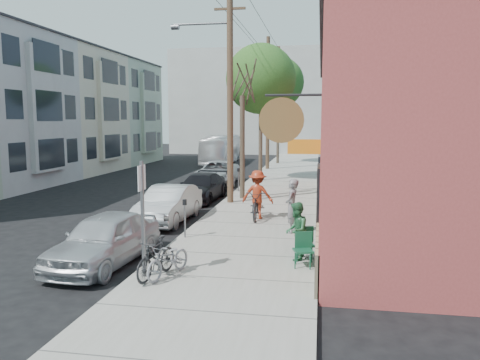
% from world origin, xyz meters
% --- Properties ---
extents(ground, '(120.00, 120.00, 0.00)m').
position_xyz_m(ground, '(0.00, 0.00, 0.00)').
color(ground, black).
extents(sidewalk, '(4.50, 58.00, 0.15)m').
position_xyz_m(sidewalk, '(4.25, 11.00, 0.07)').
color(sidewalk, gray).
rests_on(sidewalk, ground).
extents(cafe_building, '(6.60, 20.20, 6.61)m').
position_xyz_m(cafe_building, '(8.99, 4.99, 3.30)').
color(cafe_building, '#983A38').
rests_on(cafe_building, ground).
extents(apartment_row, '(6.30, 32.00, 9.00)m').
position_xyz_m(apartment_row, '(-11.85, 14.00, 4.50)').
color(apartment_row, '#9AAA90').
rests_on(apartment_row, ground).
extents(end_cap_building, '(18.00, 8.00, 12.00)m').
position_xyz_m(end_cap_building, '(-2.00, 42.00, 6.00)').
color(end_cap_building, '#AAACA6').
rests_on(end_cap_building, ground).
extents(sign_post, '(0.07, 0.45, 2.80)m').
position_xyz_m(sign_post, '(2.35, -4.20, 1.83)').
color(sign_post, slate).
rests_on(sign_post, sidewalk).
extents(parking_meter_near, '(0.14, 0.14, 1.24)m').
position_xyz_m(parking_meter_near, '(2.25, -0.38, 0.98)').
color(parking_meter_near, slate).
rests_on(parking_meter_near, sidewalk).
extents(parking_meter_far, '(0.14, 0.14, 1.24)m').
position_xyz_m(parking_meter_far, '(2.25, 9.56, 0.98)').
color(parking_meter_far, slate).
rests_on(parking_meter_far, sidewalk).
extents(utility_pole_near, '(3.57, 0.28, 10.00)m').
position_xyz_m(utility_pole_near, '(2.39, 6.27, 5.41)').
color(utility_pole_near, '#503A28').
rests_on(utility_pole_near, sidewalk).
extents(utility_pole_far, '(1.80, 0.28, 10.00)m').
position_xyz_m(utility_pole_far, '(2.45, 21.43, 5.34)').
color(utility_pole_far, '#503A28').
rests_on(utility_pole_far, sidewalk).
extents(tree_bare, '(0.24, 0.24, 4.91)m').
position_xyz_m(tree_bare, '(2.80, 7.51, 2.60)').
color(tree_bare, '#44392C').
rests_on(tree_bare, sidewalk).
extents(tree_leafy_mid, '(4.30, 4.30, 8.41)m').
position_xyz_m(tree_leafy_mid, '(2.80, 14.42, 6.40)').
color(tree_leafy_mid, '#44392C').
rests_on(tree_leafy_mid, sidewalk).
extents(tree_leafy_far, '(4.39, 4.39, 9.18)m').
position_xyz_m(tree_leafy_far, '(2.80, 26.41, 7.12)').
color(tree_leafy_far, '#44392C').
rests_on(tree_leafy_far, sidewalk).
extents(patio_chair_a, '(0.61, 0.61, 0.88)m').
position_xyz_m(patio_chair_a, '(6.14, -2.22, 0.59)').
color(patio_chair_a, '#13462F').
rests_on(patio_chair_a, sidewalk).
extents(patio_chair_b, '(0.63, 0.63, 0.88)m').
position_xyz_m(patio_chair_b, '(6.11, -2.83, 0.59)').
color(patio_chair_b, '#13462F').
rests_on(patio_chair_b, sidewalk).
extents(patron_grey, '(0.56, 0.73, 1.82)m').
position_xyz_m(patron_grey, '(5.59, 0.87, 1.06)').
color(patron_grey, slate).
rests_on(patron_grey, sidewalk).
extents(patron_green, '(0.65, 0.81, 1.57)m').
position_xyz_m(patron_green, '(5.90, -2.18, 0.94)').
color(patron_green, '#29673E').
rests_on(patron_green, sidewalk).
extents(cyclist, '(1.23, 0.74, 1.86)m').
position_xyz_m(cyclist, '(4.16, 2.92, 1.08)').
color(cyclist, maroon).
rests_on(cyclist, sidewalk).
extents(cyclist_bike, '(0.75, 2.10, 1.10)m').
position_xyz_m(cyclist_bike, '(4.16, 2.92, 0.70)').
color(cyclist_bike, black).
rests_on(cyclist_bike, sidewalk).
extents(parked_bike_a, '(0.82, 1.68, 0.97)m').
position_xyz_m(parked_bike_a, '(2.68, -4.25, 0.64)').
color(parked_bike_a, black).
rests_on(parked_bike_a, sidewalk).
extents(parked_bike_b, '(1.02, 1.71, 0.85)m').
position_xyz_m(parked_bike_b, '(2.94, -4.12, 0.58)').
color(parked_bike_b, gray).
rests_on(parked_bike_b, sidewalk).
extents(car_0, '(2.01, 4.32, 1.43)m').
position_xyz_m(car_0, '(0.80, -3.09, 0.71)').
color(car_0, '#BABEC3').
rests_on(car_0, ground).
extents(car_1, '(1.58, 4.26, 1.39)m').
position_xyz_m(car_1, '(0.80, 2.35, 0.70)').
color(car_1, '#A0A5A8').
rests_on(car_1, ground).
extents(car_2, '(2.05, 4.58, 1.30)m').
position_xyz_m(car_2, '(0.78, 7.34, 0.65)').
color(car_2, black).
rests_on(car_2, ground).
extents(car_3, '(2.75, 5.28, 1.42)m').
position_xyz_m(car_3, '(0.31, 13.28, 0.71)').
color(car_3, '#BABEC2').
rests_on(car_3, ground).
extents(bus, '(2.39, 9.24, 2.56)m').
position_xyz_m(bus, '(-2.27, 26.49, 1.28)').
color(bus, white).
rests_on(bus, ground).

